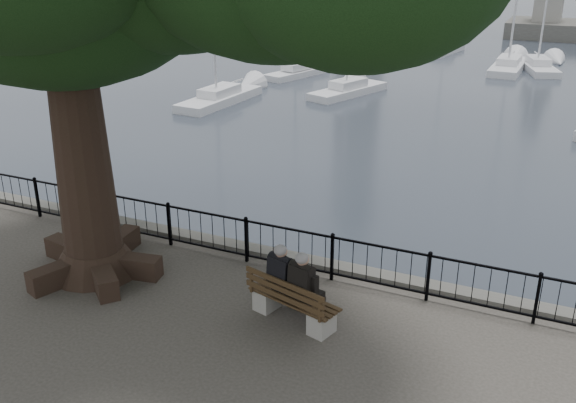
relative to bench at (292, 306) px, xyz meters
The scene contains 13 objects.
harbor 2.58m from the bench, 111.24° to the left, with size 260.00×260.00×1.20m.
railing 2.00m from the bench, 116.47° to the left, with size 22.06×0.06×1.00m.
bench is the anchor object (origin of this frame).
person_left 0.45m from the bench, 141.08° to the left, with size 0.57×0.82×1.52m.
person_right 0.46m from the bench, ahead, with size 0.57×0.82×1.52m.
lion_monument 49.23m from the bench, 88.70° to the left, with size 5.94×5.94×8.77m.
sailboat_a 21.51m from the bench, 123.63° to the left, with size 1.96×5.72×10.70m.
sailboat_b 23.29m from the bench, 106.73° to the left, with size 3.00×5.22×11.85m.
sailboat_e 27.96m from the bench, 113.37° to the left, with size 2.60×4.83×10.23m.
sailboat_f 33.54m from the bench, 86.94° to the left, with size 3.12×5.67×11.64m.
sailboat_h 37.88m from the bench, 97.30° to the left, with size 2.13×4.84×10.10m.
sailboat_i 35.30m from the bench, 108.79° to the left, with size 3.18×5.93×12.53m.
sailboat_j 32.79m from the bench, 89.73° to the left, with size 1.81×6.10×12.53m.
Camera 1 is at (5.03, -8.63, 6.63)m, focal length 40.00 mm.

